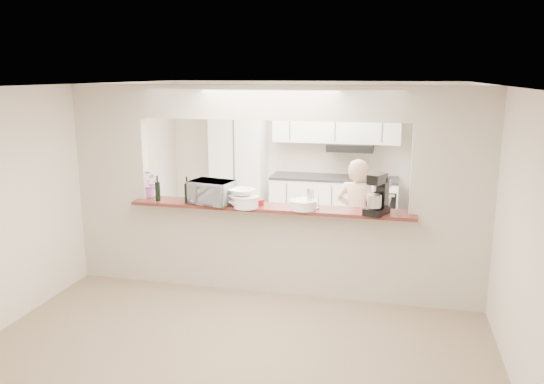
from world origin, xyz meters
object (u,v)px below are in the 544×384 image
(stand_mixer, at_px, (378,196))
(person, at_px, (357,218))
(toaster_oven, at_px, (212,192))
(refrigerator, at_px, (434,187))

(stand_mixer, relative_size, person, 0.30)
(toaster_oven, xyz_separation_m, stand_mixer, (1.96, -0.04, 0.07))
(stand_mixer, bearing_deg, person, 107.04)
(refrigerator, height_order, person, refrigerator)
(refrigerator, relative_size, person, 1.10)
(stand_mixer, distance_m, person, 1.11)
(refrigerator, bearing_deg, toaster_oven, -135.00)
(refrigerator, height_order, stand_mixer, refrigerator)
(person, bearing_deg, refrigerator, -102.78)
(toaster_oven, height_order, person, person)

